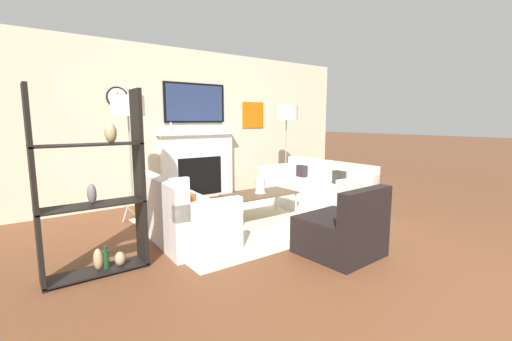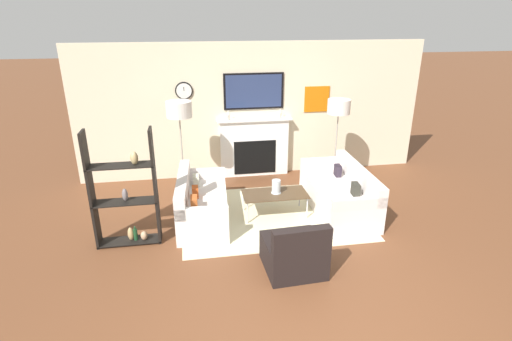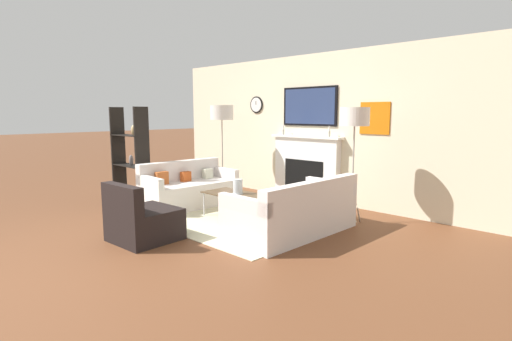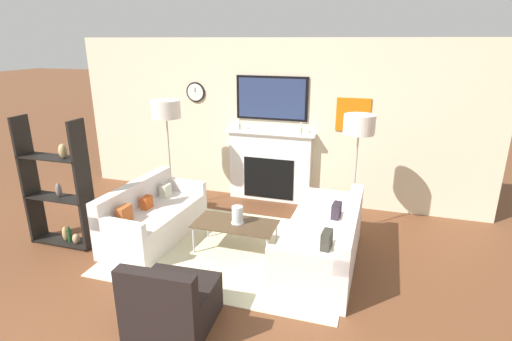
{
  "view_description": "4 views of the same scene",
  "coord_description": "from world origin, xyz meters",
  "px_view_note": "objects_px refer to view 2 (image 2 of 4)",
  "views": [
    {
      "loc": [
        -2.88,
        -1.03,
        1.45
      ],
      "look_at": [
        0.08,
        2.98,
        0.71
      ],
      "focal_mm": 24.0,
      "sensor_mm": 36.0,
      "label": 1
    },
    {
      "loc": [
        -1.27,
        -3.06,
        3.2
      ],
      "look_at": [
        -0.23,
        3.14,
        0.71
      ],
      "focal_mm": 28.0,
      "sensor_mm": 36.0,
      "label": 2
    },
    {
      "loc": [
        4.47,
        -1.3,
        1.64
      ],
      "look_at": [
        0.27,
        3.05,
        0.76
      ],
      "focal_mm": 28.0,
      "sensor_mm": 36.0,
      "label": 3
    },
    {
      "loc": [
        1.7,
        -1.58,
        2.68
      ],
      "look_at": [
        0.16,
        3.38,
        0.96
      ],
      "focal_mm": 28.0,
      "sensor_mm": 36.0,
      "label": 4
    }
  ],
  "objects_px": {
    "couch_right": "(340,194)",
    "shelf_unit": "(125,194)",
    "floor_lamp_left": "(179,110)",
    "coffee_table": "(275,195)",
    "floor_lamp_right": "(339,108)",
    "hurricane_candle": "(276,187)",
    "couch_left": "(200,205)",
    "armchair": "(294,253)"
  },
  "relations": [
    {
      "from": "hurricane_candle",
      "to": "floor_lamp_left",
      "type": "relative_size",
      "value": 0.13
    },
    {
      "from": "coffee_table",
      "to": "floor_lamp_left",
      "type": "height_order",
      "value": "floor_lamp_left"
    },
    {
      "from": "couch_right",
      "to": "shelf_unit",
      "type": "bearing_deg",
      "value": -171.64
    },
    {
      "from": "coffee_table",
      "to": "floor_lamp_left",
      "type": "distance_m",
      "value": 2.22
    },
    {
      "from": "hurricane_candle",
      "to": "floor_lamp_right",
      "type": "relative_size",
      "value": 0.13
    },
    {
      "from": "coffee_table",
      "to": "floor_lamp_right",
      "type": "height_order",
      "value": "floor_lamp_right"
    },
    {
      "from": "floor_lamp_left",
      "to": "shelf_unit",
      "type": "xyz_separation_m",
      "value": [
        -0.8,
        -1.54,
        -0.84
      ]
    },
    {
      "from": "couch_right",
      "to": "floor_lamp_right",
      "type": "xyz_separation_m",
      "value": [
        0.27,
        1.04,
        1.28
      ]
    },
    {
      "from": "hurricane_candle",
      "to": "coffee_table",
      "type": "bearing_deg",
      "value": -138.4
    },
    {
      "from": "couch_right",
      "to": "floor_lamp_left",
      "type": "relative_size",
      "value": 1.06
    },
    {
      "from": "coffee_table",
      "to": "couch_left",
      "type": "bearing_deg",
      "value": 179.54
    },
    {
      "from": "hurricane_candle",
      "to": "floor_lamp_left",
      "type": "distance_m",
      "value": 2.15
    },
    {
      "from": "floor_lamp_left",
      "to": "armchair",
      "type": "bearing_deg",
      "value": -61.49
    },
    {
      "from": "couch_right",
      "to": "hurricane_candle",
      "type": "xyz_separation_m",
      "value": [
        -1.12,
        0.01,
        0.21
      ]
    },
    {
      "from": "couch_right",
      "to": "armchair",
      "type": "bearing_deg",
      "value": -127.71
    },
    {
      "from": "couch_left",
      "to": "hurricane_candle",
      "type": "xyz_separation_m",
      "value": [
        1.26,
        0.01,
        0.21
      ]
    },
    {
      "from": "couch_right",
      "to": "coffee_table",
      "type": "relative_size",
      "value": 1.77
    },
    {
      "from": "couch_left",
      "to": "floor_lamp_right",
      "type": "bearing_deg",
      "value": 21.32
    },
    {
      "from": "couch_right",
      "to": "floor_lamp_left",
      "type": "xyz_separation_m",
      "value": [
        -2.65,
        1.04,
        1.34
      ]
    },
    {
      "from": "couch_left",
      "to": "hurricane_candle",
      "type": "relative_size",
      "value": 7.24
    },
    {
      "from": "hurricane_candle",
      "to": "armchair",
      "type": "bearing_deg",
      "value": -93.63
    },
    {
      "from": "couch_left",
      "to": "couch_right",
      "type": "relative_size",
      "value": 0.88
    },
    {
      "from": "hurricane_candle",
      "to": "shelf_unit",
      "type": "relative_size",
      "value": 0.13
    },
    {
      "from": "shelf_unit",
      "to": "coffee_table",
      "type": "bearing_deg",
      "value": 12.24
    },
    {
      "from": "hurricane_candle",
      "to": "shelf_unit",
      "type": "xyz_separation_m",
      "value": [
        -2.32,
        -0.52,
        0.29
      ]
    },
    {
      "from": "floor_lamp_left",
      "to": "shelf_unit",
      "type": "relative_size",
      "value": 1.03
    },
    {
      "from": "coffee_table",
      "to": "floor_lamp_right",
      "type": "bearing_deg",
      "value": 36.45
    },
    {
      "from": "couch_right",
      "to": "floor_lamp_right",
      "type": "height_order",
      "value": "floor_lamp_right"
    },
    {
      "from": "couch_left",
      "to": "coffee_table",
      "type": "height_order",
      "value": "couch_left"
    },
    {
      "from": "couch_right",
      "to": "coffee_table",
      "type": "xyz_separation_m",
      "value": [
        -1.15,
        -0.01,
        0.08
      ]
    },
    {
      "from": "floor_lamp_left",
      "to": "couch_right",
      "type": "bearing_deg",
      "value": -21.39
    },
    {
      "from": "floor_lamp_left",
      "to": "floor_lamp_right",
      "type": "bearing_deg",
      "value": -0.0
    },
    {
      "from": "couch_right",
      "to": "shelf_unit",
      "type": "xyz_separation_m",
      "value": [
        -3.45,
        -0.51,
        0.5
      ]
    },
    {
      "from": "hurricane_candle",
      "to": "floor_lamp_right",
      "type": "bearing_deg",
      "value": 36.36
    },
    {
      "from": "armchair",
      "to": "couch_left",
      "type": "bearing_deg",
      "value": 126.21
    },
    {
      "from": "coffee_table",
      "to": "floor_lamp_right",
      "type": "distance_m",
      "value": 2.13
    },
    {
      "from": "couch_right",
      "to": "shelf_unit",
      "type": "height_order",
      "value": "shelf_unit"
    },
    {
      "from": "couch_right",
      "to": "hurricane_candle",
      "type": "bearing_deg",
      "value": 179.3
    },
    {
      "from": "shelf_unit",
      "to": "couch_right",
      "type": "bearing_deg",
      "value": 8.36
    },
    {
      "from": "shelf_unit",
      "to": "hurricane_candle",
      "type": "bearing_deg",
      "value": 12.63
    },
    {
      "from": "couch_right",
      "to": "floor_lamp_left",
      "type": "height_order",
      "value": "floor_lamp_left"
    },
    {
      "from": "armchair",
      "to": "shelf_unit",
      "type": "bearing_deg",
      "value": 154.09
    }
  ]
}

